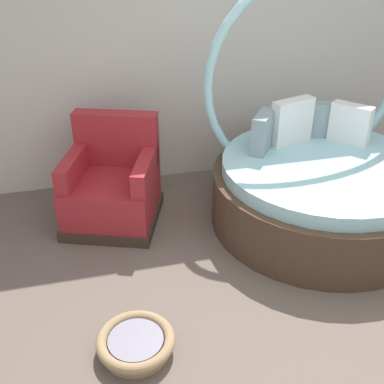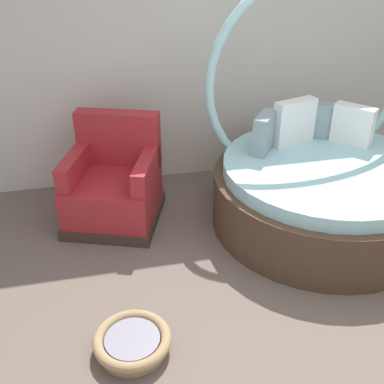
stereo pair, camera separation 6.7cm
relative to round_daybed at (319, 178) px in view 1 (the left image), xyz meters
The scene contains 5 objects.
ground_plane 1.43m from the round_daybed, 118.18° to the right, with size 8.00×8.00×0.02m, color #66564C.
back_wall 1.64m from the round_daybed, 118.34° to the left, with size 8.00×0.12×2.67m, color beige.
round_daybed is the anchor object (origin of this frame).
red_armchair 1.86m from the round_daybed, 166.52° to the left, with size 1.02×1.02×0.94m.
pet_basket 2.20m from the round_daybed, 147.16° to the right, with size 0.51×0.51×0.13m.
Camera 1 is at (-1.33, -2.12, 2.46)m, focal length 44.11 mm.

